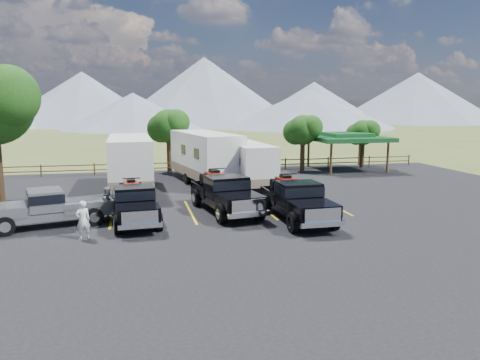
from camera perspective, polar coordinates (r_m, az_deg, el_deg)
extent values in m
plane|color=#4E5926|center=(21.45, 0.51, -6.12)|extent=(320.00, 320.00, 0.00)
cube|color=black|center=(24.29, -1.10, -4.23)|extent=(44.00, 34.00, 0.04)
cube|color=gold|center=(24.83, -15.31, -4.21)|extent=(0.12, 5.50, 0.01)
cube|color=gold|center=(24.94, -6.08, -3.86)|extent=(0.12, 5.50, 0.01)
cube|color=gold|center=(25.68, 2.84, -3.43)|extent=(0.12, 5.50, 0.01)
cube|color=gold|center=(27.00, 11.06, -2.96)|extent=(0.12, 5.50, 0.01)
sphere|color=#1B4310|center=(29.16, -26.53, 9.09)|extent=(3.52, 3.52, 3.52)
cylinder|color=black|center=(39.82, 7.62, 3.03)|extent=(0.39, 0.39, 2.80)
sphere|color=#1B4310|center=(39.64, 7.68, 6.05)|extent=(2.52, 2.52, 2.52)
sphere|color=#1B4310|center=(39.40, 8.66, 6.40)|extent=(1.98, 1.98, 1.98)
sphere|color=#1B4310|center=(39.85, 6.79, 5.83)|extent=(2.16, 2.16, 2.16)
cylinder|color=black|center=(43.15, 14.66, 3.11)|extent=(0.38, 0.38, 2.52)
sphere|color=#1B4310|center=(43.00, 14.77, 5.61)|extent=(2.24, 2.24, 2.24)
sphere|color=#1B4310|center=(42.85, 15.60, 5.89)|extent=(1.76, 1.76, 1.76)
sphere|color=#1B4310|center=(43.12, 14.01, 5.44)|extent=(1.92, 1.92, 1.92)
cylinder|color=black|center=(39.45, -8.62, 3.16)|extent=(0.41, 0.41, 3.08)
sphere|color=#1B4310|center=(39.27, -8.70, 6.51)|extent=(2.80, 2.80, 2.80)
sphere|color=#1B4310|center=(38.81, -7.77, 6.94)|extent=(2.20, 2.20, 2.20)
sphere|color=#1B4310|center=(39.69, -9.55, 6.23)|extent=(2.40, 2.40, 2.40)
cylinder|color=brown|center=(39.67, -23.09, 1.03)|extent=(0.12, 0.12, 1.00)
cylinder|color=brown|center=(39.13, -17.32, 1.25)|extent=(0.12, 0.12, 1.00)
cylinder|color=brown|center=(39.00, -11.46, 1.47)|extent=(0.12, 0.12, 1.00)
cylinder|color=brown|center=(39.27, -5.62, 1.66)|extent=(0.12, 0.12, 1.00)
cylinder|color=brown|center=(39.95, 0.09, 1.84)|extent=(0.12, 0.12, 1.00)
cylinder|color=brown|center=(41.00, 5.55, 1.99)|extent=(0.12, 0.12, 1.00)
cylinder|color=brown|center=(42.41, 10.70, 2.11)|extent=(0.12, 0.12, 1.00)
cylinder|color=brown|center=(44.14, 15.48, 2.21)|extent=(0.12, 0.12, 1.00)
cylinder|color=brown|center=(46.15, 19.88, 2.29)|extent=(0.12, 0.12, 1.00)
cube|color=brown|center=(39.57, -2.74, 1.68)|extent=(36.00, 0.06, 0.08)
cube|color=brown|center=(39.51, -2.74, 2.26)|extent=(36.00, 0.06, 0.08)
cylinder|color=brown|center=(38.08, 11.03, 2.51)|extent=(0.20, 0.20, 2.60)
cylinder|color=brown|center=(42.68, 8.35, 3.30)|extent=(0.20, 0.20, 2.60)
cylinder|color=brown|center=(40.34, 17.56, 2.62)|extent=(0.20, 0.20, 2.60)
cylinder|color=brown|center=(44.70, 14.36, 3.38)|extent=(0.20, 0.20, 2.60)
cube|color=#175124|center=(41.24, 12.90, 4.98)|extent=(6.20, 6.20, 0.35)
cube|color=#175124|center=(41.22, 12.92, 5.40)|extent=(3.50, 3.50, 0.35)
cone|color=slate|center=(132.81, -18.60, 9.42)|extent=(44.00, 44.00, 14.00)
cone|color=slate|center=(129.54, -4.36, 10.77)|extent=(52.00, 52.00, 18.00)
cone|color=slate|center=(144.12, 8.98, 9.34)|extent=(40.00, 40.00, 12.00)
cone|color=slate|center=(155.28, 20.76, 9.41)|extent=(50.00, 50.00, 15.00)
cone|color=slate|center=(107.15, -12.88, 8.19)|extent=(32.00, 32.00, 8.00)
cone|color=slate|center=(111.45, 8.37, 8.62)|extent=(40.00, 40.00, 9.00)
cube|color=black|center=(23.09, -12.73, -3.58)|extent=(2.21, 5.60, 0.35)
cube|color=black|center=(21.22, -12.35, -3.73)|extent=(1.98, 1.87, 0.48)
cube|color=black|center=(22.84, -12.77, -1.96)|extent=(1.92, 1.64, 0.96)
cube|color=black|center=(22.81, -12.78, -1.60)|extent=(1.96, 1.70, 0.43)
cube|color=black|center=(24.72, -13.08, -2.12)|extent=(2.03, 2.45, 0.53)
cube|color=silver|center=(20.28, -12.10, -4.46)|extent=(1.54, 0.20, 0.53)
cube|color=silver|center=(20.32, -12.05, -5.50)|extent=(1.89, 0.33, 0.21)
cube|color=silver|center=(25.91, -13.25, -2.33)|extent=(1.89, 0.31, 0.21)
cylinder|color=black|center=(21.24, -14.72, -5.27)|extent=(0.36, 0.88, 0.86)
cylinder|color=black|center=(21.38, -9.87, -5.00)|extent=(0.36, 0.88, 0.86)
cylinder|color=black|center=(24.94, -15.14, -3.13)|extent=(0.36, 0.88, 0.86)
cylinder|color=black|center=(25.06, -11.02, -2.92)|extent=(0.36, 0.88, 0.86)
cube|color=maroon|center=(24.61, -13.14, -0.64)|extent=(0.77, 1.30, 0.34)
cube|color=black|center=(24.57, -13.16, -0.09)|extent=(0.44, 0.75, 0.17)
cube|color=maroon|center=(24.07, -13.05, -0.63)|extent=(0.79, 0.40, 0.21)
cylinder|color=black|center=(24.11, -13.10, 0.20)|extent=(0.87, 0.13, 0.06)
cylinder|color=black|center=(24.09, -14.05, -1.35)|extent=(0.29, 0.56, 0.54)
cylinder|color=black|center=(24.15, -12.00, -1.25)|extent=(0.29, 0.56, 0.54)
cylinder|color=black|center=(25.13, -14.19, -0.92)|extent=(0.29, 0.56, 0.54)
cylinder|color=black|center=(25.19, -12.23, -0.83)|extent=(0.29, 0.56, 0.54)
cube|color=black|center=(24.51, -1.73, -2.46)|extent=(2.86, 6.25, 0.38)
cube|color=black|center=(22.58, 0.02, -2.47)|extent=(2.30, 2.19, 0.53)
cube|color=black|center=(24.25, -1.64, -0.76)|extent=(2.22, 1.94, 1.06)
cube|color=black|center=(24.22, -1.64, -0.39)|extent=(2.27, 2.01, 0.48)
cube|color=black|center=(26.22, -3.15, -1.05)|extent=(2.40, 2.82, 0.58)
cube|color=silver|center=(21.61, 1.07, -3.15)|extent=(1.68, 0.35, 0.58)
cube|color=silver|center=(21.64, 1.13, -4.22)|extent=(2.07, 0.51, 0.23)
cube|color=silver|center=(27.47, -3.98, -1.33)|extent=(2.07, 0.49, 0.23)
cylinder|color=black|center=(22.31, -2.30, -4.15)|extent=(0.46, 0.99, 0.95)
cylinder|color=black|center=(23.02, 2.38, -3.73)|extent=(0.46, 0.99, 0.95)
cylinder|color=black|center=(26.20, -5.33, -2.15)|extent=(0.46, 0.99, 0.95)
cylinder|color=black|center=(26.81, -1.25, -1.85)|extent=(0.46, 0.99, 0.95)
cube|color=maroon|center=(26.10, -3.16, 0.49)|extent=(0.94, 1.47, 0.37)
cube|color=black|center=(26.06, -3.17, 1.06)|extent=(0.54, 0.85, 0.19)
cube|color=maroon|center=(25.54, -2.75, 0.54)|extent=(0.89, 0.50, 0.23)
cylinder|color=black|center=(25.59, -2.83, 1.39)|extent=(0.95, 0.21, 0.06)
cylinder|color=black|center=(25.44, -3.76, -0.23)|extent=(0.36, 0.63, 0.59)
cylinder|color=black|center=(25.75, -1.74, -0.10)|extent=(0.36, 0.63, 0.59)
cylinder|color=black|center=(26.54, -4.53, 0.16)|extent=(0.36, 0.63, 0.59)
cylinder|color=black|center=(26.83, -2.59, 0.28)|extent=(0.36, 0.63, 0.59)
cube|color=black|center=(23.06, 7.02, -3.32)|extent=(2.01, 5.92, 0.37)
cube|color=black|center=(21.18, 8.93, -3.44)|extent=(2.02, 1.89, 0.52)
cube|color=black|center=(22.79, 7.17, -1.56)|extent=(1.97, 1.65, 1.03)
cube|color=black|center=(22.77, 7.18, -1.18)|extent=(2.01, 1.71, 0.46)
cube|color=black|center=(24.71, 5.52, -1.77)|extent=(2.03, 2.51, 0.57)
cube|color=silver|center=(20.25, 10.07, -4.22)|extent=(1.65, 0.11, 0.57)
cube|color=silver|center=(20.29, 10.10, -5.34)|extent=(2.03, 0.22, 0.23)
cube|color=silver|center=(25.93, 4.61, -2.01)|extent=(2.03, 0.20, 0.23)
cylinder|color=black|center=(20.91, 6.49, -5.16)|extent=(0.33, 0.93, 0.93)
cylinder|color=black|center=(21.64, 11.34, -4.79)|extent=(0.33, 0.93, 0.93)
cylinder|color=black|center=(24.68, 3.23, -2.87)|extent=(0.33, 0.93, 0.93)
cylinder|color=black|center=(25.30, 7.45, -2.63)|extent=(0.33, 0.93, 0.93)
cube|color=maroon|center=(24.59, 5.55, -0.17)|extent=(0.75, 1.36, 0.36)
cube|color=black|center=(24.55, 5.56, 0.42)|extent=(0.43, 0.78, 0.19)
cube|color=maroon|center=(24.04, 5.99, -0.15)|extent=(0.83, 0.38, 0.23)
cylinder|color=black|center=(24.08, 5.93, 0.74)|extent=(0.93, 0.08, 0.06)
cylinder|color=black|center=(23.94, 4.93, -0.92)|extent=(0.28, 0.58, 0.58)
cylinder|color=black|center=(24.25, 7.02, -0.83)|extent=(0.28, 0.58, 0.58)
cylinder|color=black|center=(25.01, 4.11, -0.47)|extent=(0.28, 0.58, 0.58)
cylinder|color=black|center=(25.30, 6.11, -0.39)|extent=(0.28, 0.58, 0.58)
cube|color=white|center=(31.28, -13.27, 2.44)|extent=(2.76, 8.16, 2.92)
cube|color=#7C6A56|center=(31.43, -13.20, 0.39)|extent=(2.78, 8.20, 0.65)
cube|color=black|center=(29.25, -15.82, 2.45)|extent=(0.04, 0.97, 0.65)
cube|color=black|center=(29.27, -10.68, 2.65)|extent=(0.04, 0.97, 0.65)
cylinder|color=black|center=(31.85, -15.36, -0.57)|extent=(0.29, 0.76, 0.76)
cylinder|color=black|center=(31.87, -10.98, -0.40)|extent=(0.29, 0.76, 0.76)
cube|color=black|center=(26.54, -13.03, -2.06)|extent=(0.17, 1.95, 0.11)
cube|color=white|center=(33.17, -4.27, 3.17)|extent=(4.24, 8.75, 3.02)
cube|color=#7C6A56|center=(33.32, -4.24, 1.16)|extent=(4.28, 8.80, 0.67)
cube|color=black|center=(30.73, -5.36, 3.23)|extent=(0.21, 0.99, 0.67)
cube|color=black|center=(31.68, -0.69, 3.45)|extent=(0.21, 0.99, 0.67)
cylinder|color=black|center=(33.33, -6.47, 0.16)|extent=(0.42, 0.82, 0.78)
cylinder|color=black|center=(34.15, -2.42, 0.43)|extent=(0.42, 0.82, 0.78)
cube|color=black|center=(28.59, -0.76, -0.97)|extent=(0.52, 2.00, 0.11)
cube|color=white|center=(31.93, 0.91, 2.28)|extent=(2.57, 7.02, 2.49)
cube|color=#7C6A56|center=(32.06, 0.90, 0.56)|extent=(2.59, 7.06, 0.55)
cube|color=black|center=(29.94, -0.21, 2.29)|extent=(0.06, 0.83, 0.55)
cube|color=black|center=(30.60, 3.84, 2.42)|extent=(0.06, 0.83, 0.55)
cylinder|color=black|center=(32.12, -1.02, -0.26)|extent=(0.26, 0.66, 0.65)
cylinder|color=black|center=(32.70, 2.51, -0.09)|extent=(0.26, 0.66, 0.65)
cube|color=black|center=(28.09, 3.38, -1.38)|extent=(0.20, 1.66, 0.09)
cube|color=gray|center=(23.56, -22.28, -3.83)|extent=(5.65, 3.09, 0.34)
cube|color=gray|center=(23.41, -26.75, -3.34)|extent=(2.12, 2.20, 0.47)
cube|color=gray|center=(23.42, -22.66, -2.23)|extent=(1.89, 2.10, 0.94)
cube|color=black|center=(23.39, -22.68, -1.89)|extent=(1.95, 2.15, 0.43)
cube|color=gray|center=(23.72, -18.23, -2.87)|extent=(2.66, 2.35, 0.52)
cube|color=silver|center=(23.99, -15.52, -3.38)|extent=(0.63, 1.83, 0.21)
cylinder|color=black|center=(24.38, -26.85, -4.13)|extent=(0.90, 0.50, 0.85)
cylinder|color=black|center=(22.65, -26.75, -5.09)|extent=(0.90, 0.50, 0.85)
cylinder|color=black|center=(24.69, -18.14, -3.41)|extent=(0.90, 0.50, 0.85)
cylinder|color=black|center=(22.98, -17.38, -4.31)|extent=(0.90, 0.50, 0.85)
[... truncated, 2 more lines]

